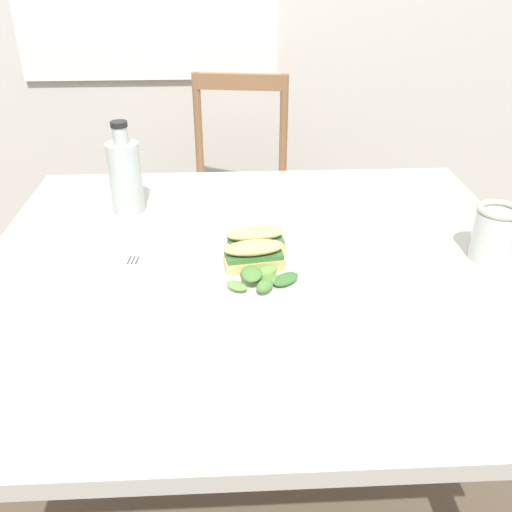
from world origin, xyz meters
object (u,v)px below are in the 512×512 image
sandwich_half_front (254,254)px  fork_on_napkin (126,277)px  chair_wooden_far (237,191)px  mason_jar_iced_tea (494,236)px  dining_table (261,312)px  plate_lunch (257,273)px  bottle_cold_brew (126,180)px  sandwich_half_back (256,240)px

sandwich_half_front → fork_on_napkin: bearing=-176.5°
chair_wooden_far → mason_jar_iced_tea: chair_wooden_far is taller
mason_jar_iced_tea → fork_on_napkin: bearing=-176.4°
dining_table → chair_wooden_far: (-0.03, 1.06, -0.17)m
plate_lunch → mason_jar_iced_tea: bearing=5.3°
fork_on_napkin → mason_jar_iced_tea: bearing=3.6°
bottle_cold_brew → sandwich_half_back: bearing=-39.4°
chair_wooden_far → mason_jar_iced_tea: bearing=-65.0°
sandwich_half_front → plate_lunch: bearing=-70.2°
fork_on_napkin → mason_jar_iced_tea: (0.72, 0.05, 0.05)m
chair_wooden_far → fork_on_napkin: size_ratio=4.68×
dining_table → bottle_cold_brew: (-0.30, 0.26, 0.20)m
sandwich_half_back → mason_jar_iced_tea: bearing=-3.5°
bottle_cold_brew → plate_lunch: bearing=-47.1°
chair_wooden_far → sandwich_half_front: size_ratio=7.10×
sandwich_half_back → plate_lunch: bearing=-91.0°
chair_wooden_far → sandwich_half_back: 1.09m
sandwich_half_back → mason_jar_iced_tea: mason_jar_iced_tea is taller
sandwich_half_back → fork_on_napkin: 0.26m
plate_lunch → fork_on_napkin: 0.25m
fork_on_napkin → bottle_cold_brew: 0.32m
bottle_cold_brew → fork_on_napkin: bearing=-82.7°
dining_table → sandwich_half_back: bearing=110.7°
dining_table → bottle_cold_brew: bottle_cold_brew is taller
chair_wooden_far → bottle_cold_brew: size_ratio=4.04×
dining_table → sandwich_half_front: sandwich_half_front is taller
sandwich_half_front → sandwich_half_back: same height
sandwich_half_front → bottle_cold_brew: bottle_cold_brew is taller
dining_table → chair_wooden_far: bearing=91.6°
plate_lunch → sandwich_half_back: bearing=89.0°
sandwich_half_front → fork_on_napkin: (-0.24, -0.02, -0.03)m
chair_wooden_far → sandwich_half_front: (0.01, -1.09, 0.33)m
chair_wooden_far → plate_lunch: 1.15m
chair_wooden_far → fork_on_napkin: chair_wooden_far is taller
bottle_cold_brew → mason_jar_iced_tea: (0.76, -0.27, -0.03)m
chair_wooden_far → sandwich_half_back: bearing=-88.8°
dining_table → chair_wooden_far: chair_wooden_far is taller
mason_jar_iced_tea → bottle_cold_brew: bearing=160.7°
dining_table → sandwich_half_back: 0.16m
chair_wooden_far → mason_jar_iced_tea: (0.49, -1.06, 0.34)m
chair_wooden_far → plate_lunch: bearing=-89.0°
fork_on_napkin → sandwich_half_front: bearing=3.5°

